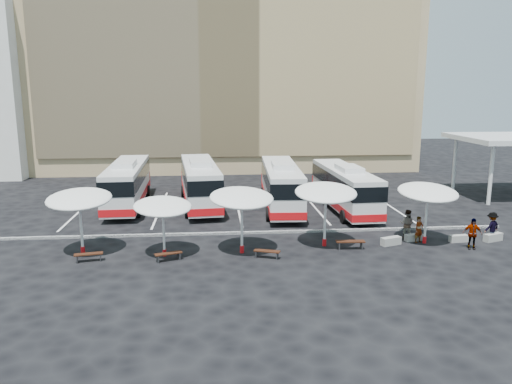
{
  "coord_description": "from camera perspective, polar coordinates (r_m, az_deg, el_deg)",
  "views": [
    {
      "loc": [
        -1.91,
        -30.05,
        9.05
      ],
      "look_at": [
        1.0,
        3.0,
        2.2
      ],
      "focal_mm": 35.0,
      "sensor_mm": 36.0,
      "label": 1
    }
  ],
  "objects": [
    {
      "name": "bus_2",
      "position": [
        38.38,
        2.89,
        0.91
      ],
      "size": [
        3.16,
        11.79,
        3.71
      ],
      "rotation": [
        0.0,
        0.0,
        -0.05
      ],
      "color": "silver",
      "rests_on": "ground"
    },
    {
      "name": "passenger_0",
      "position": [
        31.54,
        18.12,
        -4.1
      ],
      "size": [
        0.68,
        0.56,
        1.59
      ],
      "primitive_type": "imported",
      "rotation": [
        0.0,
        0.0,
        0.36
      ],
      "color": "black",
      "rests_on": "ground"
    },
    {
      "name": "passenger_3",
      "position": [
        33.55,
        25.33,
        -3.58
      ],
      "size": [
        1.3,
        1.05,
        1.75
      ],
      "primitive_type": "imported",
      "rotation": [
        0.0,
        0.0,
        3.55
      ],
      "color": "black",
      "rests_on": "ground"
    },
    {
      "name": "wood_bench_3",
      "position": [
        29.32,
        10.73,
        -5.72
      ],
      "size": [
        1.68,
        0.54,
        0.51
      ],
      "rotation": [
        0.0,
        0.0,
        -0.06
      ],
      "color": "black",
      "rests_on": "ground"
    },
    {
      "name": "curb_divider",
      "position": [
        31.9,
        -1.4,
        -4.68
      ],
      "size": [
        34.0,
        0.25,
        0.15
      ],
      "primitive_type": "cube",
      "color": "black",
      "rests_on": "ground"
    },
    {
      "name": "conc_bench_2",
      "position": [
        32.63,
        22.14,
        -4.94
      ],
      "size": [
        1.14,
        0.47,
        0.42
      ],
      "primitive_type": "cube",
      "rotation": [
        0.0,
        0.0,
        0.09
      ],
      "color": "gray",
      "rests_on": "ground"
    },
    {
      "name": "bus_0",
      "position": [
        40.39,
        -14.5,
        1.07
      ],
      "size": [
        2.98,
        11.69,
        3.69
      ],
      "rotation": [
        0.0,
        0.0,
        0.03
      ],
      "color": "silver",
      "rests_on": "ground"
    },
    {
      "name": "wood_bench_2",
      "position": [
        27.35,
        1.27,
        -6.91
      ],
      "size": [
        1.48,
        0.85,
        0.44
      ],
      "rotation": [
        0.0,
        0.0,
        -0.35
      ],
      "color": "black",
      "rests_on": "ground"
    },
    {
      "name": "wood_bench_0",
      "position": [
        28.29,
        -18.58,
        -6.88
      ],
      "size": [
        1.53,
        0.67,
        0.46
      ],
      "rotation": [
        0.0,
        0.0,
        0.19
      ],
      "color": "black",
      "rests_on": "ground"
    },
    {
      "name": "passenger_1",
      "position": [
        32.11,
        16.93,
        -3.53
      ],
      "size": [
        1.12,
        1.09,
        1.82
      ],
      "primitive_type": "imported",
      "rotation": [
        0.0,
        0.0,
        2.5
      ],
      "color": "black",
      "rests_on": "ground"
    },
    {
      "name": "ground",
      "position": [
        31.44,
        -1.34,
        -5.07
      ],
      "size": [
        120.0,
        120.0,
        0.0
      ],
      "primitive_type": "plane",
      "color": "black",
      "rests_on": "ground"
    },
    {
      "name": "bus_3",
      "position": [
        38.29,
        10.1,
        0.59
      ],
      "size": [
        2.91,
        11.26,
        3.55
      ],
      "rotation": [
        0.0,
        0.0,
        0.04
      ],
      "color": "silver",
      "rests_on": "ground"
    },
    {
      "name": "sunshade_1",
      "position": [
        27.51,
        -10.61,
        -1.65
      ],
      "size": [
        4.06,
        4.08,
        3.31
      ],
      "rotation": [
        0.0,
        0.0,
        0.35
      ],
      "color": "silver",
      "rests_on": "ground"
    },
    {
      "name": "bus_1",
      "position": [
        39.6,
        -6.44,
        1.2
      ],
      "size": [
        3.56,
        11.96,
        3.74
      ],
      "rotation": [
        0.0,
        0.0,
        0.09
      ],
      "color": "silver",
      "rests_on": "ground"
    },
    {
      "name": "conc_bench_0",
      "position": [
        30.71,
        15.17,
        -5.43
      ],
      "size": [
        1.32,
        0.81,
        0.47
      ],
      "primitive_type": "cube",
      "rotation": [
        0.0,
        0.0,
        0.34
      ],
      "color": "gray",
      "rests_on": "ground"
    },
    {
      "name": "wood_bench_1",
      "position": [
        27.35,
        -9.98,
        -7.08
      ],
      "size": [
        1.5,
        0.87,
        0.45
      ],
      "rotation": [
        0.0,
        0.0,
        0.35
      ],
      "color": "black",
      "rests_on": "ground"
    },
    {
      "name": "bay_lines",
      "position": [
        39.15,
        -2.1,
        -1.7
      ],
      "size": [
        24.15,
        12.0,
        0.01
      ],
      "color": "white",
      "rests_on": "ground"
    },
    {
      "name": "conc_bench_1",
      "position": [
        31.91,
        17.57,
        -4.97
      ],
      "size": [
        1.18,
        0.63,
        0.42
      ],
      "primitive_type": "cube",
      "rotation": [
        0.0,
        0.0,
        0.24
      ],
      "color": "gray",
      "rests_on": "ground"
    },
    {
      "name": "passenger_2",
      "position": [
        31.29,
        23.49,
        -4.4
      ],
      "size": [
        1.15,
        0.72,
        1.83
      ],
      "primitive_type": "imported",
      "rotation": [
        0.0,
        0.0,
        -0.28
      ],
      "color": "black",
      "rests_on": "ground"
    },
    {
      "name": "sunshade_3",
      "position": [
        29.02,
        7.98,
        -0.09
      ],
      "size": [
        3.78,
        3.83,
        3.76
      ],
      "rotation": [
        0.0,
        0.0,
        -0.06
      ],
      "color": "silver",
      "rests_on": "ground"
    },
    {
      "name": "sandstone_building",
      "position": [
        62.05,
        -3.38,
        14.95
      ],
      "size": [
        42.0,
        18.25,
        29.6
      ],
      "color": "tan",
      "rests_on": "ground"
    },
    {
      "name": "sunshade_0",
      "position": [
        29.01,
        -19.56,
        -0.78
      ],
      "size": [
        3.55,
        3.59,
        3.69
      ],
      "rotation": [
        0.0,
        0.0,
        -0.01
      ],
      "color": "silver",
      "rests_on": "ground"
    },
    {
      "name": "conc_bench_3",
      "position": [
        33.65,
        25.46,
        -4.69
      ],
      "size": [
        1.31,
        0.82,
        0.47
      ],
      "primitive_type": "cube",
      "rotation": [
        0.0,
        0.0,
        0.35
      ],
      "color": "gray",
      "rests_on": "ground"
    },
    {
      "name": "sunshade_2",
      "position": [
        27.52,
        -1.65,
        -0.69
      ],
      "size": [
        4.37,
        4.4,
        3.72
      ],
      "rotation": [
        0.0,
        0.0,
        0.26
      ],
      "color": "silver",
      "rests_on": "ground"
    },
    {
      "name": "sunshade_4",
      "position": [
        31.0,
        19.04,
        -0.05
      ],
      "size": [
        3.61,
        3.65,
        3.64
      ],
      "rotation": [
        0.0,
        0.0,
        0.04
      ],
      "color": "silver",
      "rests_on": "ground"
    }
  ]
}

